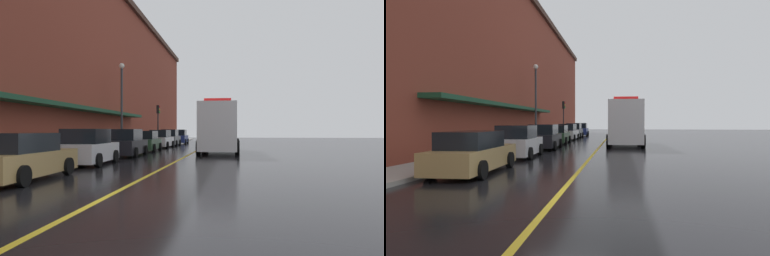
% 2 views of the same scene
% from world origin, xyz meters
% --- Properties ---
extents(ground_plane, '(112.00, 112.00, 0.00)m').
position_xyz_m(ground_plane, '(0.00, 25.00, 0.00)').
color(ground_plane, black).
extents(sidewalk_left, '(2.40, 70.00, 0.15)m').
position_xyz_m(sidewalk_left, '(-6.20, 25.00, 0.07)').
color(sidewalk_left, '#9E9B93').
rests_on(sidewalk_left, ground).
extents(lane_center_stripe, '(0.16, 70.00, 0.01)m').
position_xyz_m(lane_center_stripe, '(0.00, 25.00, 0.00)').
color(lane_center_stripe, gold).
rests_on(lane_center_stripe, ground).
extents(brick_building_left, '(15.01, 64.00, 14.70)m').
position_xyz_m(brick_building_left, '(-14.32, 24.00, 7.36)').
color(brick_building_left, brown).
rests_on(brick_building_left, ground).
extents(parked_car_0, '(2.11, 4.89, 1.56)m').
position_xyz_m(parked_car_0, '(-3.87, 2.90, 0.74)').
color(parked_car_0, '#A5844C').
rests_on(parked_car_0, ground).
extents(parked_car_1, '(2.25, 4.19, 1.72)m').
position_xyz_m(parked_car_1, '(-3.93, 8.40, 0.81)').
color(parked_car_1, silver).
rests_on(parked_car_1, ground).
extents(parked_car_2, '(2.28, 4.59, 1.74)m').
position_xyz_m(parked_car_2, '(-3.85, 14.20, 0.81)').
color(parked_car_2, black).
rests_on(parked_car_2, ground).
extents(parked_car_3, '(2.21, 4.41, 1.64)m').
position_xyz_m(parked_car_3, '(-4.03, 19.98, 0.77)').
color(parked_car_3, '#2D5133').
rests_on(parked_car_3, ground).
extents(parked_car_4, '(2.08, 4.18, 1.72)m').
position_xyz_m(parked_car_4, '(-4.03, 25.95, 0.80)').
color(parked_car_4, silver).
rests_on(parked_car_4, ground).
extents(parked_car_5, '(2.06, 4.39, 1.79)m').
position_xyz_m(parked_car_5, '(-4.04, 30.95, 0.83)').
color(parked_car_5, '#595B60').
rests_on(parked_car_5, ground).
extents(parked_car_6, '(2.09, 4.77, 1.80)m').
position_xyz_m(parked_car_6, '(-3.89, 36.96, 0.84)').
color(parked_car_6, navy).
rests_on(parked_car_6, ground).
extents(box_truck, '(2.87, 8.84, 3.77)m').
position_xyz_m(box_truck, '(1.98, 18.78, 1.80)').
color(box_truck, silver).
rests_on(box_truck, ground).
extents(parking_meter_0, '(0.14, 0.18, 1.33)m').
position_xyz_m(parking_meter_0, '(-5.35, 7.22, 1.06)').
color(parking_meter_0, '#4C4C51').
rests_on(parking_meter_0, sidewalk_left).
extents(parking_meter_1, '(0.14, 0.18, 1.33)m').
position_xyz_m(parking_meter_1, '(-5.35, 33.22, 1.06)').
color(parking_meter_1, '#4C4C51').
rests_on(parking_meter_1, sidewalk_left).
extents(parking_meter_2, '(0.14, 0.18, 1.33)m').
position_xyz_m(parking_meter_2, '(-5.35, 33.28, 1.06)').
color(parking_meter_2, '#4C4C51').
rests_on(parking_meter_2, sidewalk_left).
extents(parking_meter_3, '(0.14, 0.18, 1.33)m').
position_xyz_m(parking_meter_3, '(-5.35, 22.15, 1.06)').
color(parking_meter_3, '#4C4C51').
rests_on(parking_meter_3, sidewalk_left).
extents(street_lamp_left, '(0.44, 0.44, 6.94)m').
position_xyz_m(street_lamp_left, '(-5.95, 19.84, 4.40)').
color(street_lamp_left, '#33383D').
rests_on(street_lamp_left, sidewalk_left).
extents(traffic_light_near, '(0.38, 0.36, 4.30)m').
position_xyz_m(traffic_light_near, '(-5.29, 30.51, 3.16)').
color(traffic_light_near, '#232326').
rests_on(traffic_light_near, sidewalk_left).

